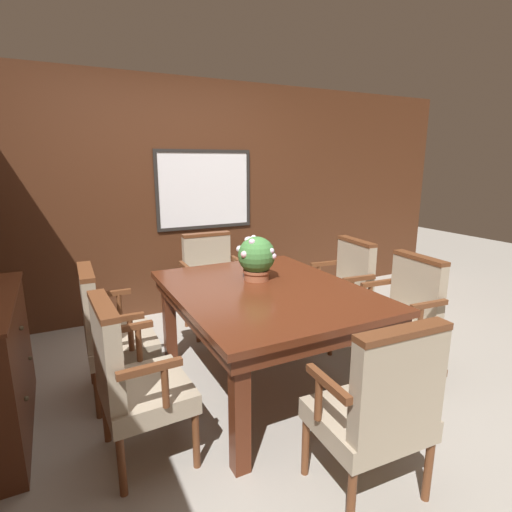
% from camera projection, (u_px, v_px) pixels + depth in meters
% --- Properties ---
extents(ground_plane, '(14.00, 14.00, 0.00)m').
position_uv_depth(ground_plane, '(260.00, 391.00, 2.88)').
color(ground_plane, '#A39E93').
extents(wall_back, '(7.20, 0.08, 2.45)m').
position_uv_depth(wall_back, '(179.00, 199.00, 4.23)').
color(wall_back, '#4C2816').
rests_on(wall_back, ground_plane).
extents(dining_table, '(1.25, 1.60, 0.75)m').
position_uv_depth(dining_table, '(266.00, 301.00, 2.83)').
color(dining_table, '#562614').
rests_on(dining_table, ground_plane).
extents(chair_head_near, '(0.58, 0.47, 0.94)m').
position_uv_depth(chair_head_near, '(379.00, 406.00, 1.86)').
color(chair_head_near, brown).
rests_on(chair_head_near, ground_plane).
extents(chair_left_near, '(0.47, 0.58, 0.94)m').
position_uv_depth(chair_left_near, '(131.00, 376.00, 2.12)').
color(chair_left_near, brown).
rests_on(chair_left_near, ground_plane).
extents(chair_right_near, '(0.48, 0.59, 0.94)m').
position_uv_depth(chair_right_near, '(404.00, 313.00, 3.00)').
color(chair_right_near, brown).
rests_on(chair_right_near, ground_plane).
extents(chair_left_far, '(0.46, 0.57, 0.94)m').
position_uv_depth(chair_left_far, '(109.00, 329.00, 2.72)').
color(chair_left_far, brown).
rests_on(chair_left_far, ground_plane).
extents(chair_right_far, '(0.49, 0.59, 0.94)m').
position_uv_depth(chair_right_far, '(344.00, 287.00, 3.61)').
color(chair_right_far, brown).
rests_on(chair_right_far, ground_plane).
extents(chair_head_far, '(0.58, 0.46, 0.94)m').
position_uv_depth(chair_head_far, '(211.00, 278.00, 3.89)').
color(chair_head_far, brown).
rests_on(chair_head_far, ground_plane).
extents(potted_plant, '(0.30, 0.28, 0.33)m').
position_uv_depth(potted_plant, '(256.00, 257.00, 2.97)').
color(potted_plant, '#9E5638').
rests_on(potted_plant, dining_table).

